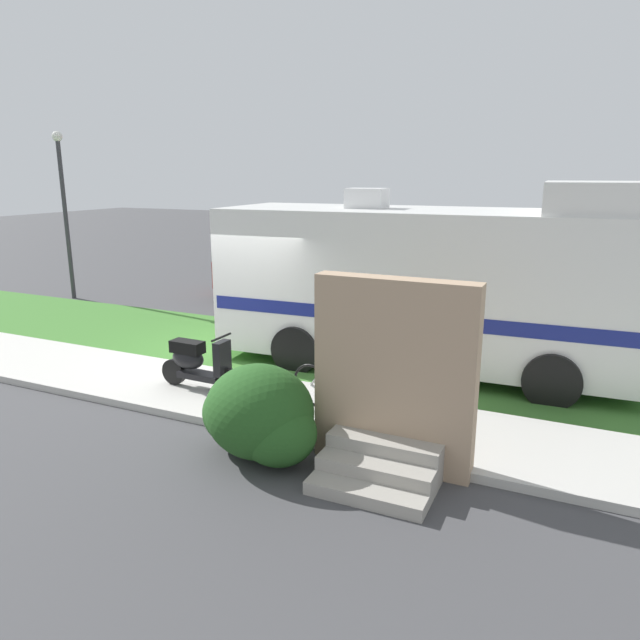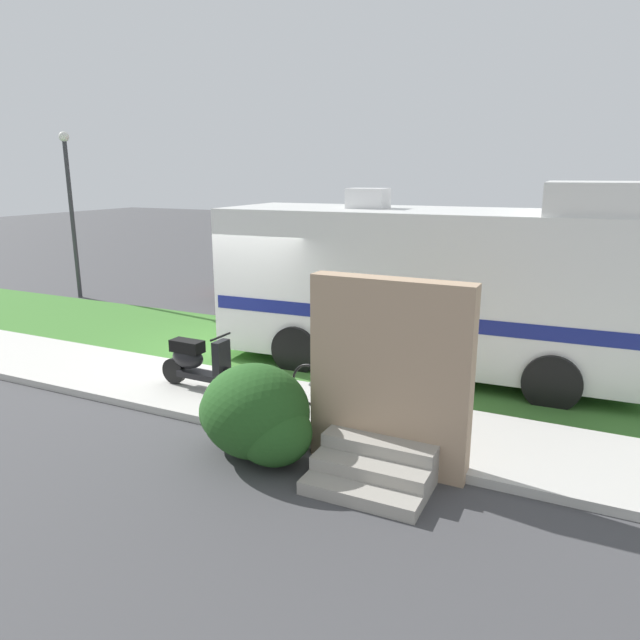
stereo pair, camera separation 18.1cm
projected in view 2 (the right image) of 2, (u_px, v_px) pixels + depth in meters
ground_plane at (235, 371)px, 10.84m from camera, size 80.00×80.00×0.00m
sidewalk at (195, 389)px, 9.78m from camera, size 24.00×2.00×0.12m
grass_strip at (275, 348)px, 12.14m from camera, size 24.00×3.40×0.08m
motorhome_rv at (431, 283)px, 10.60m from camera, size 7.60×2.89×3.46m
scooter at (197, 362)px, 9.57m from camera, size 1.55×0.50×0.97m
bicycle at (338, 389)px, 8.57m from camera, size 1.70×0.52×0.89m
pickup_truck_near at (324, 270)px, 16.50m from camera, size 5.18×2.27×1.71m
porch_steps at (385, 397)px, 7.03m from camera, size 2.00×1.26×2.40m
bush_by_porch at (254, 415)px, 7.46m from camera, size 1.72×1.29×1.22m
bottle_green at (398, 434)px, 7.71m from camera, size 0.08×0.08×0.26m
street_lamp_post at (70, 201)px, 16.62m from camera, size 0.28×0.28×4.71m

